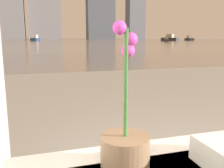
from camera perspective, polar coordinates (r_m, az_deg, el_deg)
potted_orchid at (r=0.78m, az=3.05°, el=-13.23°), size 0.15×0.15×0.44m
harbor_water at (r=61.77m, az=-16.16°, el=9.39°), size 180.00×110.00×0.01m
harbor_boat_0 at (r=55.21m, az=12.32°, el=9.85°), size 2.19×2.91×1.05m
harbor_boat_1 at (r=66.36m, az=-17.11°, el=9.86°), size 2.45×4.24×1.51m
harbor_boat_2 at (r=67.58m, az=13.09°, el=10.11°), size 3.65×4.61×1.68m
harbor_boat_3 at (r=74.52m, az=17.26°, el=9.87°), size 1.95×3.92×1.41m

